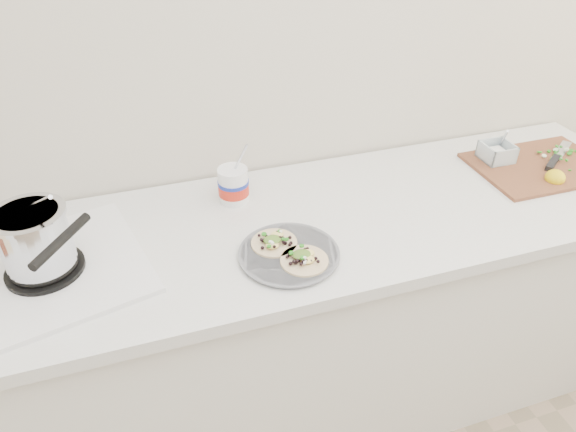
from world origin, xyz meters
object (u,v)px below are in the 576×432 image
object	(u,v)px
tub	(234,182)
cutboard	(538,162)
stove	(39,252)
taco_plate	(289,251)

from	to	relation	value
tub	cutboard	world-z (taller)	tub
stove	taco_plate	xyz separation A→B (m)	(0.62, -0.12, -0.06)
cutboard	taco_plate	bearing A→B (deg)	-168.16
tub	cutboard	size ratio (longest dim) A/B	0.46
stove	cutboard	xyz separation A→B (m)	(1.59, 0.07, -0.06)
stove	tub	distance (m)	0.57
stove	taco_plate	bearing A→B (deg)	-24.56
taco_plate	tub	size ratio (longest dim) A/B	1.28
taco_plate	cutboard	distance (m)	0.99
stove	tub	world-z (taller)	stove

